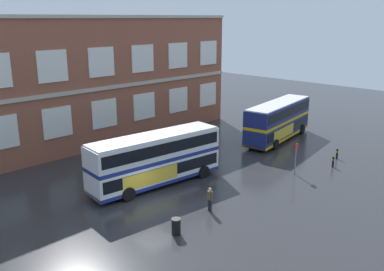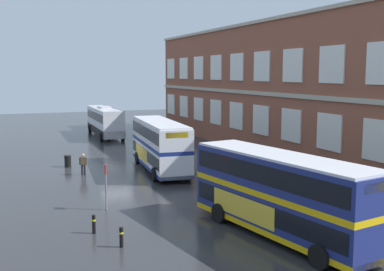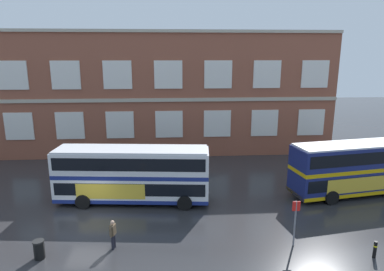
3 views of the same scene
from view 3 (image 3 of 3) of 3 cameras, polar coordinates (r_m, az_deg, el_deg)
name	(u,v)px [view 3 (image 3 of 3)]	position (r m, az deg, el deg)	size (l,w,h in m)	color
ground_plane	(92,209)	(25.30, -16.56, -11.76)	(120.00, 120.00, 0.00)	#2B2B2D
brick_terminal_building	(101,93)	(39.26, -15.11, 6.87)	(50.22, 8.19, 12.95)	brown
double_decker_near	(132,174)	(24.95, -10.03, -6.41)	(11.20, 3.65, 4.07)	silver
double_decker_middle	(361,167)	(29.07, 26.69, -4.80)	(11.27, 4.33, 4.07)	navy
waiting_passenger	(113,233)	(19.93, -13.21, -15.78)	(0.33, 0.64, 1.70)	black
bus_stand_flag	(295,219)	(20.21, 17.04, -13.34)	(0.44, 0.10, 2.70)	slate
station_litter_bin	(39,249)	(20.52, -24.43, -17.12)	(0.60, 0.60, 1.03)	black
safety_bollard_east	(375,249)	(21.27, 28.52, -16.54)	(0.19, 0.19, 0.95)	black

